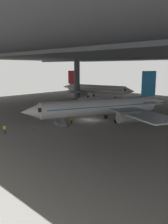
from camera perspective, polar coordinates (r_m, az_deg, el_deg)
name	(u,v)px	position (r m, az deg, el deg)	size (l,w,h in m)	color
ground_plane	(88,120)	(51.67, 1.11, -1.97)	(110.00, 110.00, 0.00)	gray
hangar_structure	(125,52)	(61.39, 10.08, 14.36)	(121.00, 99.00, 16.00)	#4C4F54
airplane_main	(103,107)	(49.53, 4.74, 1.36)	(32.51, 32.48, 10.81)	white
boarding_stairs	(60,122)	(47.04, -5.98, -2.43)	(4.28, 2.92, 4.52)	slate
crew_worker_near_nose	(5,129)	(42.95, -19.10, -3.93)	(0.45, 0.40, 1.71)	#232838
crew_worker_by_stairs	(72,119)	(48.36, -3.09, -1.80)	(0.30, 0.53, 1.57)	#232838
airplane_distant	(95,89)	(90.49, 2.71, 5.70)	(32.17, 31.44, 10.29)	white
traffic_cone_orange	(34,129)	(44.16, -12.33, -4.09)	(0.36, 0.36, 0.60)	black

